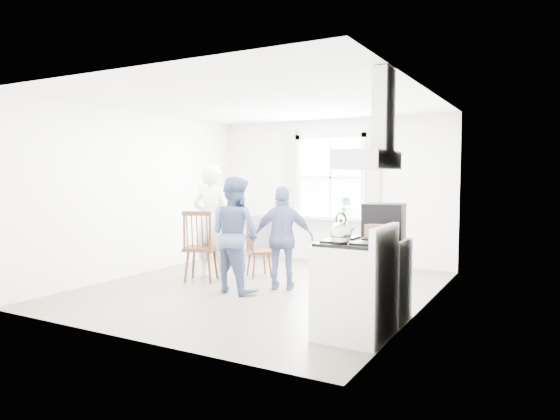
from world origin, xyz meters
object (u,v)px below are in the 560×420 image
(gas_stove, at_px, (355,288))
(person_right, at_px, (283,238))
(stereo_stack, at_px, (384,221))
(person_left, at_px, (212,222))
(windsor_chair_a, at_px, (199,238))
(low_cabinet, at_px, (384,279))
(person_mid, at_px, (235,234))
(windsor_chair_b, at_px, (253,244))

(gas_stove, relative_size, person_right, 0.78)
(stereo_stack, height_order, person_left, person_left)
(windsor_chair_a, distance_m, person_left, 0.41)
(low_cabinet, bearing_deg, person_left, 163.72)
(person_right, bearing_deg, person_left, -28.80)
(person_left, bearing_deg, windsor_chair_a, 79.69)
(stereo_stack, bearing_deg, person_left, 164.51)
(stereo_stack, xyz_separation_m, person_mid, (-2.16, 0.25, -0.30))
(person_left, height_order, person_right, person_left)
(person_left, relative_size, person_mid, 1.12)
(windsor_chair_b, bearing_deg, person_left, -144.25)
(person_left, bearing_deg, low_cabinet, 152.63)
(windsor_chair_a, bearing_deg, low_cabinet, -9.99)
(low_cabinet, xyz_separation_m, person_mid, (-2.18, 0.30, 0.34))
(person_mid, relative_size, person_right, 1.09)
(low_cabinet, height_order, windsor_chair_a, windsor_chair_a)
(gas_stove, distance_m, windsor_chair_a, 3.16)
(windsor_chair_a, distance_m, person_right, 1.33)
(windsor_chair_a, xyz_separation_m, person_left, (-0.00, 0.35, 0.22))
(low_cabinet, bearing_deg, windsor_chair_b, 153.32)
(person_mid, bearing_deg, gas_stove, 164.89)
(windsor_chair_b, bearing_deg, gas_stove, -38.98)
(gas_stove, distance_m, person_mid, 2.36)
(windsor_chair_b, distance_m, person_right, 0.96)
(gas_stove, height_order, windsor_chair_b, gas_stove)
(person_left, xyz_separation_m, person_right, (1.31, -0.13, -0.16))
(gas_stove, xyz_separation_m, windsor_chair_b, (-2.40, 1.94, 0.04))
(windsor_chair_a, distance_m, windsor_chair_b, 0.89)
(stereo_stack, distance_m, windsor_chair_b, 2.78)
(person_mid, bearing_deg, stereo_stack, -176.37)
(stereo_stack, bearing_deg, person_mid, 173.26)
(stereo_stack, distance_m, person_right, 1.83)
(stereo_stack, distance_m, person_left, 3.08)
(low_cabinet, xyz_separation_m, person_left, (-2.98, 0.87, 0.43))
(person_left, xyz_separation_m, person_mid, (0.80, -0.57, -0.09))
(low_cabinet, distance_m, person_left, 3.13)
(windsor_chair_b, xyz_separation_m, person_mid, (0.29, -0.93, 0.26))
(person_left, height_order, person_mid, person_left)
(gas_stove, height_order, person_mid, person_mid)
(stereo_stack, xyz_separation_m, person_left, (-2.96, 0.82, -0.21))
(windsor_chair_b, height_order, person_right, person_right)
(person_right, bearing_deg, gas_stove, 114.57)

